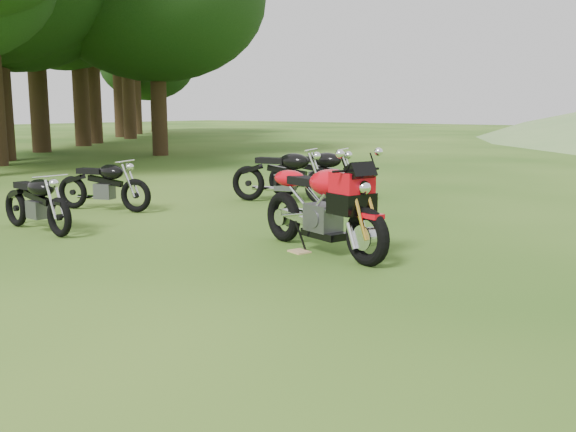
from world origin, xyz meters
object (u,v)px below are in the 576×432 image
Objects in this scene: vintage_moto_a at (36,201)px; vintage_moto_d at (318,172)px; vintage_moto_b at (284,174)px; vintage_moto_c at (103,184)px; plywood_board at (299,251)px; sport_motorcycle at (322,199)px.

vintage_moto_d is (1.18, 5.09, 0.08)m from vintage_moto_a.
vintage_moto_c is (-1.85, -2.54, -0.07)m from vintage_moto_b.
vintage_moto_c is at bearing 118.65° from vintage_moto_a.
vintage_moto_b reaches higher than plywood_board.
plywood_board is 0.12× the size of vintage_moto_b.
vintage_moto_b is 1.16× the size of vintage_moto_c.
sport_motorcycle reaches higher than vintage_moto_b.
vintage_moto_d is (0.15, 0.84, -0.02)m from vintage_moto_b.
sport_motorcycle is at bearing -60.97° from vintage_moto_b.
plywood_board is 0.12× the size of vintage_moto_d.
sport_motorcycle is at bearing 22.50° from vintage_moto_a.
sport_motorcycle is 4.10m from vintage_moto_a.
vintage_moto_a is 1.90m from vintage_moto_c.
vintage_moto_b is at bearing 151.52° from sport_motorcycle.
vintage_moto_d reaches higher than vintage_moto_c.
sport_motorcycle is 8.88× the size of plywood_board.
sport_motorcycle is 1.09× the size of vintage_moto_d.
plywood_board is (-0.22, -0.16, -0.63)m from sport_motorcycle.
vintage_moto_d is at bearing 41.20° from vintage_moto_c.
vintage_moto_b is at bearing 79.51° from vintage_moto_a.
vintage_moto_a is (-3.86, -1.36, -0.20)m from sport_motorcycle.
vintage_moto_c is 0.89× the size of vintage_moto_d.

